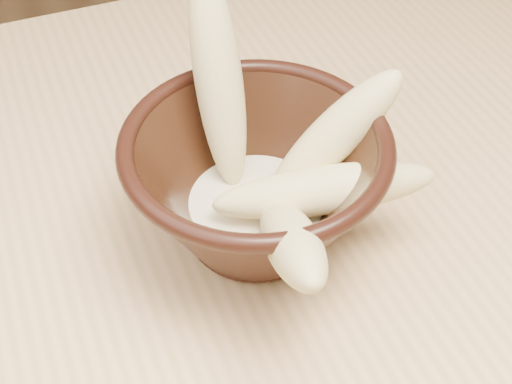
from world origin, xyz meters
The scene contains 7 objects.
table centered at (0.00, 0.00, 0.67)m, with size 1.20×0.80×0.75m.
bowl centered at (-0.16, 0.03, 0.81)m, with size 0.18×0.18×0.10m.
milk_puddle centered at (-0.16, 0.03, 0.78)m, with size 0.10×0.10×0.01m, color beige.
banana_upright centered at (-0.16, 0.09, 0.86)m, with size 0.03×0.03×0.16m, color #D2C27C.
banana_right centered at (-0.10, 0.03, 0.83)m, with size 0.03×0.03×0.12m, color #D2C27C.
banana_across centered at (-0.12, 0.00, 0.81)m, with size 0.03×0.03×0.15m, color #D2C27C.
banana_front centered at (-0.16, -0.04, 0.82)m, with size 0.03×0.03×0.14m, color #D2C27C.
Camera 1 is at (-0.29, -0.30, 1.15)m, focal length 50.00 mm.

